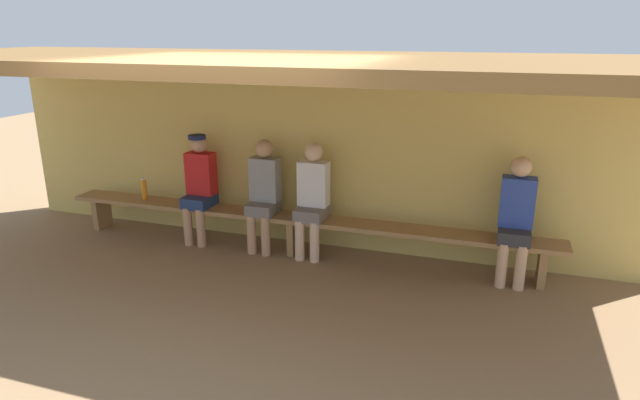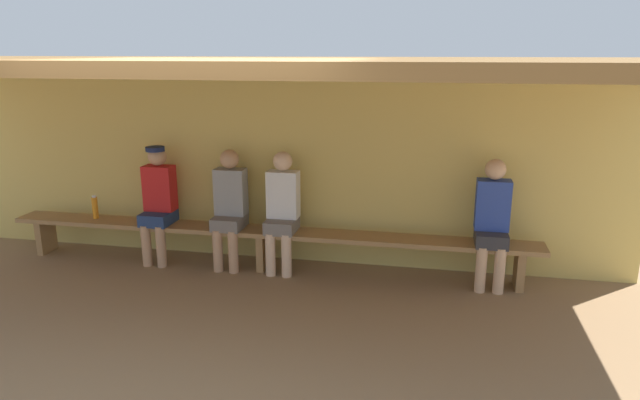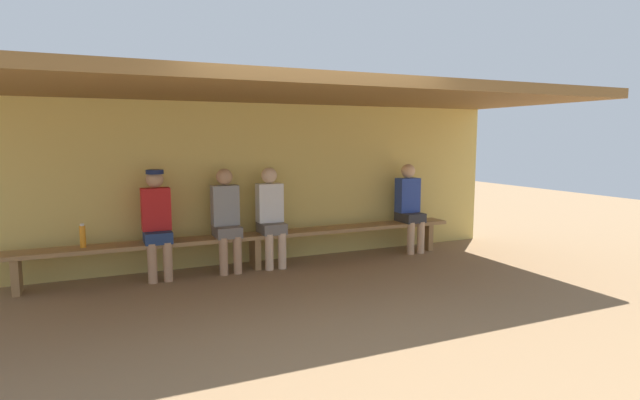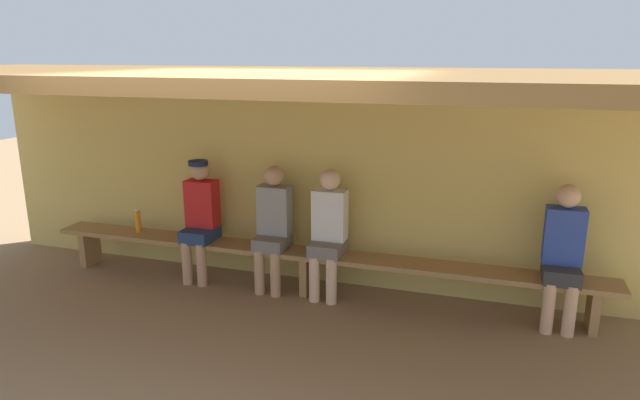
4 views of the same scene
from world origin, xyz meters
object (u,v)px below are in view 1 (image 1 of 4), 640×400
at_px(water_bottle_clear, 144,189).
at_px(player_leftmost, 264,191).
at_px(player_near_post, 312,196).
at_px(player_middle, 199,183).
at_px(player_rightmost, 516,216).
at_px(bench, 294,222).

bearing_deg(water_bottle_clear, player_leftmost, -0.79).
bearing_deg(player_near_post, water_bottle_clear, 179.42).
distance_m(player_middle, water_bottle_clear, 0.84).
distance_m(player_near_post, water_bottle_clear, 2.30).
xyz_separation_m(player_near_post, player_leftmost, (-0.61, 0.00, 0.00)).
bearing_deg(player_leftmost, player_rightmost, 0.00).
distance_m(player_rightmost, water_bottle_clear, 4.51).
distance_m(player_rightmost, player_near_post, 2.21).
height_order(bench, player_leftmost, player_leftmost).
height_order(bench, water_bottle_clear, water_bottle_clear).
height_order(player_near_post, player_leftmost, same).
bearing_deg(player_middle, water_bottle_clear, 178.42).
relative_size(bench, player_leftmost, 4.49).
bearing_deg(player_middle, player_rightmost, -0.01).
height_order(bench, player_near_post, player_near_post).
xyz_separation_m(bench, player_leftmost, (-0.38, 0.00, 0.34)).
distance_m(bench, player_middle, 1.29).
bearing_deg(water_bottle_clear, player_near_post, -0.58).
bearing_deg(water_bottle_clear, player_middle, -1.58).
xyz_separation_m(bench, player_middle, (-1.24, 0.00, 0.36)).
bearing_deg(player_leftmost, bench, -0.47).
relative_size(player_rightmost, player_leftmost, 1.00).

